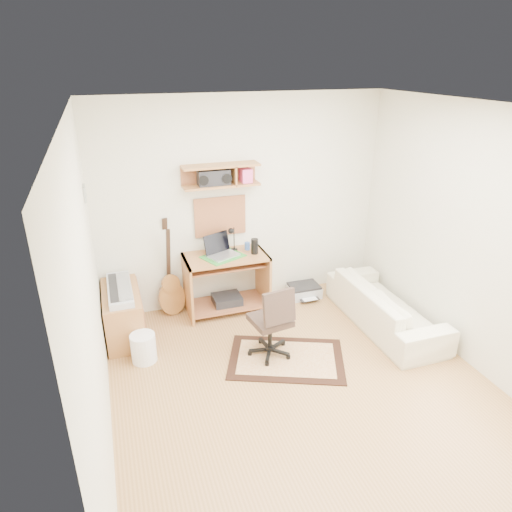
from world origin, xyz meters
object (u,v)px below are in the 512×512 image
object	(u,v)px
desk	(226,283)
printer	(304,290)
task_chair	(270,320)
sofa	(386,299)
cabinet	(123,314)

from	to	relation	value
desk	printer	size ratio (longest dim) A/B	2.45
desk	task_chair	distance (m)	1.09
sofa	task_chair	bearing A→B (deg)	95.32
cabinet	printer	size ratio (longest dim) A/B	2.21
printer	sofa	world-z (taller)	sofa
desk	printer	bearing A→B (deg)	1.62
sofa	cabinet	bearing A→B (deg)	75.68
printer	sofa	distance (m)	1.17
printer	sofa	size ratio (longest dim) A/B	0.24
cabinet	printer	xyz separation A→B (m)	(2.35, 0.21, -0.19)
desk	task_chair	world-z (taller)	task_chair
task_chair	desk	bearing A→B (deg)	91.35
printer	desk	bearing A→B (deg)	-177.73
desk	cabinet	world-z (taller)	desk
cabinet	sofa	xyz separation A→B (m)	(2.96, -0.76, 0.06)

